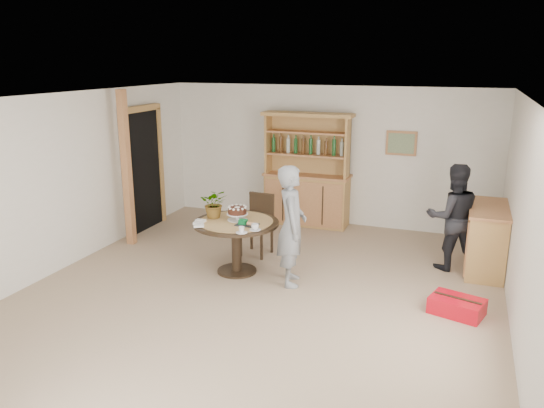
{
  "coord_description": "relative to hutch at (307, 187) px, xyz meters",
  "views": [
    {
      "loc": [
        2.35,
        -5.77,
        2.94
      ],
      "look_at": [
        -0.05,
        0.71,
        1.05
      ],
      "focal_mm": 35.0,
      "sensor_mm": 36.0,
      "label": 1
    }
  ],
  "objects": [
    {
      "name": "birthday_cake",
      "position": [
        -0.27,
        -2.51,
        0.19
      ],
      "size": [
        0.3,
        0.3,
        0.2
      ],
      "color": "white",
      "rests_on": "dining_table"
    },
    {
      "name": "ground",
      "position": [
        0.3,
        -3.24,
        -0.69
      ],
      "size": [
        7.0,
        7.0,
        0.0
      ],
      "primitive_type": "plane",
      "color": "tan",
      "rests_on": "ground"
    },
    {
      "name": "adult_person",
      "position": [
        2.56,
        -1.35,
        0.08
      ],
      "size": [
        0.9,
        0.79,
        1.54
      ],
      "primitive_type": "imported",
      "rotation": [
        0.0,
        0.0,
        3.46
      ],
      "color": "black",
      "rests_on": "ground"
    },
    {
      "name": "room_shell",
      "position": [
        0.3,
        -3.23,
        1.05
      ],
      "size": [
        6.04,
        7.04,
        2.52
      ],
      "color": "white",
      "rests_on": "ground"
    },
    {
      "name": "coffee_cup_a",
      "position": [
        0.13,
        -2.84,
        0.11
      ],
      "size": [
        0.15,
        0.15,
        0.09
      ],
      "color": "silver",
      "rests_on": "dining_table"
    },
    {
      "name": "red_suitcase",
      "position": [
        2.72,
        -2.84,
        -0.59
      ],
      "size": [
        0.69,
        0.56,
        0.21
      ],
      "rotation": [
        0.0,
        0.0,
        -0.29
      ],
      "color": "red",
      "rests_on": "ground"
    },
    {
      "name": "teen_boy",
      "position": [
        0.58,
        -2.66,
        0.12
      ],
      "size": [
        0.56,
        0.69,
        1.63
      ],
      "primitive_type": "imported",
      "rotation": [
        0.0,
        0.0,
        1.89
      ],
      "color": "gray",
      "rests_on": "ground"
    },
    {
      "name": "hutch",
      "position": [
        0.0,
        0.0,
        0.0
      ],
      "size": [
        1.62,
        0.54,
        2.04
      ],
      "color": "tan",
      "rests_on": "ground"
    },
    {
      "name": "flower_vase",
      "position": [
        -0.62,
        -2.51,
        0.28
      ],
      "size": [
        0.47,
        0.44,
        0.42
      ],
      "primitive_type": "imported",
      "rotation": [
        0.0,
        0.0,
        0.35
      ],
      "color": "#3F7233",
      "rests_on": "dining_table"
    },
    {
      "name": "doorway",
      "position": [
        -2.63,
        -1.24,
        0.42
      ],
      "size": [
        0.13,
        1.1,
        2.18
      ],
      "color": "black",
      "rests_on": "ground"
    },
    {
      "name": "dining_chair",
      "position": [
        -0.26,
        -1.73,
        -0.15
      ],
      "size": [
        0.46,
        0.46,
        0.95
      ],
      "rotation": [
        0.0,
        0.0,
        -0.1
      ],
      "color": "black",
      "rests_on": "ground"
    },
    {
      "name": "sideboard",
      "position": [
        3.04,
        -1.24,
        -0.22
      ],
      "size": [
        0.54,
        1.26,
        0.94
      ],
      "color": "tan",
      "rests_on": "ground"
    },
    {
      "name": "dining_table",
      "position": [
        -0.27,
        -2.56,
        -0.08
      ],
      "size": [
        1.2,
        1.2,
        0.76
      ],
      "color": "black",
      "rests_on": "ground"
    },
    {
      "name": "coffee_cup_b",
      "position": [
        0.01,
        -3.01,
        0.11
      ],
      "size": [
        0.15,
        0.15,
        0.08
      ],
      "color": "silver",
      "rests_on": "dining_table"
    },
    {
      "name": "gift_tray",
      "position": [
        -0.06,
        -2.68,
        0.1
      ],
      "size": [
        0.3,
        0.2,
        0.08
      ],
      "color": "black",
      "rests_on": "dining_table"
    },
    {
      "name": "pine_post",
      "position": [
        -2.4,
        -2.04,
        0.56
      ],
      "size": [
        0.12,
        0.12,
        2.5
      ],
      "primitive_type": "cube",
      "color": "tan",
      "rests_on": "ground"
    },
    {
      "name": "napkins",
      "position": [
        -0.68,
        -2.87,
        0.09
      ],
      "size": [
        0.24,
        0.33,
        0.03
      ],
      "color": "white",
      "rests_on": "dining_table"
    }
  ]
}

